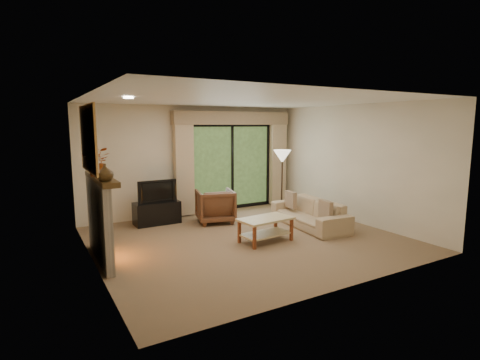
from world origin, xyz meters
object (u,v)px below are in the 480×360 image
media_console (157,213)px  coffee_table (266,230)px  armchair (215,206)px  sofa (309,213)px

media_console → coffee_table: size_ratio=0.97×
media_console → armchair: 1.28m
sofa → coffee_table: (-1.40, -0.42, -0.06)m
armchair → sofa: bearing=154.5°
media_console → coffee_table: 2.63m
media_console → armchair: size_ratio=1.21×
sofa → coffee_table: bearing=-67.5°
media_console → sofa: 3.31m
armchair → sofa: 2.07m
coffee_table → media_console: bearing=115.2°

